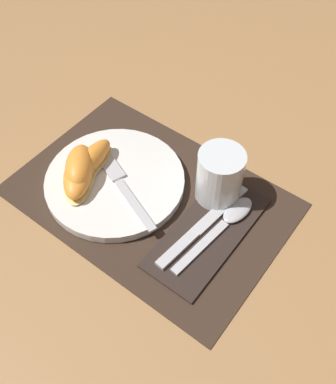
# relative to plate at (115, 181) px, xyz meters

# --- Properties ---
(ground_plane) EXTENTS (3.00, 3.00, 0.00)m
(ground_plane) POSITION_rel_plate_xyz_m (0.07, 0.02, -0.01)
(ground_plane) COLOR #A37547
(placemat) EXTENTS (0.46, 0.31, 0.00)m
(placemat) POSITION_rel_plate_xyz_m (0.07, 0.02, -0.01)
(placemat) COLOR #38281E
(placemat) RESTS_ON ground_plane
(plate) EXTENTS (0.24, 0.24, 0.02)m
(plate) POSITION_rel_plate_xyz_m (0.00, 0.00, 0.00)
(plate) COLOR white
(plate) RESTS_ON placemat
(juice_glass) EXTENTS (0.08, 0.08, 0.10)m
(juice_glass) POSITION_rel_plate_xyz_m (0.15, 0.09, 0.04)
(juice_glass) COLOR silver
(juice_glass) RESTS_ON placemat
(napkin) EXTENTS (0.10, 0.23, 0.00)m
(napkin) POSITION_rel_plate_xyz_m (0.18, 0.02, -0.01)
(napkin) COLOR #2D231E
(napkin) RESTS_ON placemat
(knife) EXTENTS (0.04, 0.21, 0.01)m
(knife) POSITION_rel_plate_xyz_m (0.17, 0.02, -0.00)
(knife) COLOR #BCBCC1
(knife) RESTS_ON napkin
(spoon) EXTENTS (0.04, 0.19, 0.01)m
(spoon) POSITION_rel_plate_xyz_m (0.20, 0.05, -0.00)
(spoon) COLOR #BCBCC1
(spoon) RESTS_ON napkin
(fork) EXTENTS (0.18, 0.09, 0.00)m
(fork) POSITION_rel_plate_xyz_m (0.02, -0.00, 0.01)
(fork) COLOR #BCBCC1
(fork) RESTS_ON plate
(citrus_wedge_0) EXTENTS (0.05, 0.12, 0.04)m
(citrus_wedge_0) POSITION_rel_plate_xyz_m (-0.05, -0.01, 0.02)
(citrus_wedge_0) COLOR #F4DB84
(citrus_wedge_0) RESTS_ON plate
(citrus_wedge_1) EXTENTS (0.10, 0.11, 0.05)m
(citrus_wedge_1) POSITION_rel_plate_xyz_m (-0.05, -0.03, 0.03)
(citrus_wedge_1) COLOR #F4DB84
(citrus_wedge_1) RESTS_ON plate
(citrus_wedge_2) EXTENTS (0.11, 0.12, 0.04)m
(citrus_wedge_2) POSITION_rel_plate_xyz_m (-0.05, -0.04, 0.02)
(citrus_wedge_2) COLOR #F4DB84
(citrus_wedge_2) RESTS_ON plate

